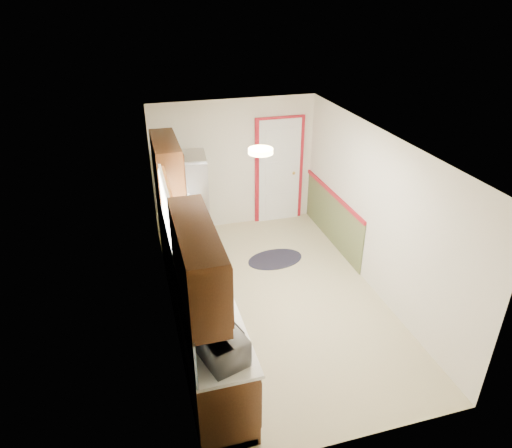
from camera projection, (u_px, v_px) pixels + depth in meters
room_shell at (277, 226)px, 6.22m from camera, size 3.20×5.20×2.52m
kitchen_run at (192, 275)px, 5.86m from camera, size 0.63×4.00×2.20m
back_wall_trim at (290, 181)px, 8.49m from camera, size 1.12×2.30×2.08m
ceiling_fixture at (261, 151)px, 5.44m from camera, size 0.30×0.30×0.06m
microwave at (221, 342)px, 4.31m from camera, size 0.46×0.62×0.37m
refrigerator at (186, 205)px, 7.63m from camera, size 0.78×0.75×1.72m
rug at (275, 259)px, 7.71m from camera, size 1.02×0.73×0.01m
cooktop at (180, 217)px, 7.02m from camera, size 0.54×0.65×0.02m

